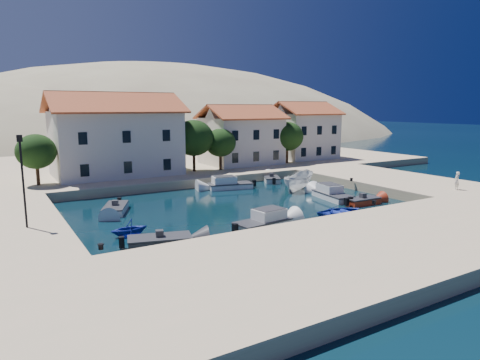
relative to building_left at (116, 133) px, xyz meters
name	(u,v)px	position (x,y,z in m)	size (l,w,h in m)	color
ground	(305,232)	(6.00, -28.00, -5.94)	(400.00, 400.00, 0.00)	black
quay_south	(369,249)	(6.00, -34.00, -5.44)	(52.00, 12.00, 1.00)	#CDB08C
quay_east	(387,181)	(26.50, -18.00, -5.44)	(11.00, 20.00, 1.00)	#CDB08C
quay_west	(1,230)	(-13.00, -18.00, -5.44)	(8.00, 20.00, 1.00)	#CDB08C
quay_north	(153,164)	(8.00, 10.00, -5.44)	(80.00, 36.00, 1.00)	#CDB08C
hills	(123,201)	(26.64, 95.62, -29.34)	(254.00, 176.00, 99.00)	gray
building_left	(116,133)	(0.00, 0.00, 0.00)	(14.70, 9.45, 9.70)	beige
building_mid	(241,134)	(18.00, 1.00, -0.71)	(10.50, 8.40, 8.30)	beige
building_right	(302,130)	(30.00, 2.00, -0.46)	(9.45, 8.40, 8.80)	beige
trees	(205,140)	(10.51, -2.54, -1.10)	(37.30, 5.30, 6.45)	#382314
lamppost	(22,172)	(-11.50, -20.00, -1.18)	(0.35, 0.25, 6.22)	black
bollards	(302,203)	(8.80, -24.13, -4.79)	(29.36, 9.56, 0.30)	black
motorboat_grey_sw	(160,241)	(-4.13, -25.41, -5.64)	(4.46, 2.89, 1.25)	#2E2F33
cabin_cruiser_south	(263,222)	(3.99, -25.48, -5.46)	(4.72, 2.48, 1.60)	silver
rowboat_south	(341,215)	(11.81, -25.65, -5.94)	(2.98, 4.18, 0.87)	#1C2D9C
motorboat_red_se	(363,201)	(16.54, -23.60, -5.64)	(3.45, 1.62, 1.25)	maroon
cabin_cruiser_east	(333,194)	(15.68, -20.52, -5.46)	(2.77, 5.17, 1.60)	silver
boat_east	(298,190)	(15.71, -15.03, -5.94)	(2.10, 5.59, 2.16)	silver
motorboat_white_ne	(271,179)	(16.34, -9.00, -5.64)	(3.27, 4.14, 1.25)	silver
rowboat_west	(129,236)	(-5.21, -22.19, -5.94)	(2.23, 2.59, 1.36)	#1C2D9C
motorboat_white_west	(115,209)	(-4.21, -14.74, -5.64)	(3.23, 4.36, 1.25)	silver
cabin_cruiser_north	(230,184)	(9.72, -10.39, -5.46)	(5.24, 3.13, 1.60)	silver
pedestrian	(457,181)	(25.96, -26.83, -4.05)	(0.65, 0.43, 1.78)	silver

